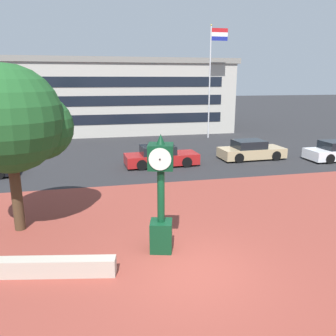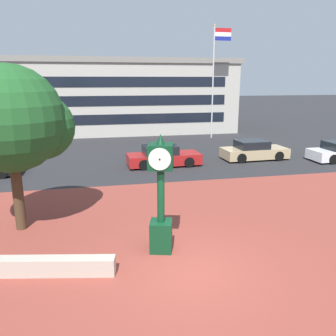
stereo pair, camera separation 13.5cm
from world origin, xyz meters
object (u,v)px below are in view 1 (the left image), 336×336
flagpole_primary (212,73)px  civic_building (76,95)px  car_street_mid (161,157)px  car_street_far (251,151)px  plaza_tree (15,121)px  street_clock (161,197)px

flagpole_primary → civic_building: (-12.09, 9.36, -2.14)m
car_street_mid → flagpole_primary: (6.55, 9.50, 5.17)m
car_street_mid → car_street_far: same height
plaza_tree → civic_building: bearing=87.8°
street_clock → car_street_far: 14.15m
flagpole_primary → car_street_far: bearing=-91.5°
car_street_far → civic_building: size_ratio=0.14×
civic_building → flagpole_primary: bearing=-37.8°
street_clock → civic_building: (-3.39, 29.61, 1.82)m
car_street_mid → flagpole_primary: flagpole_primary is taller
street_clock → car_street_mid: (2.15, 10.75, -1.20)m
street_clock → car_street_mid: size_ratio=0.81×
flagpole_primary → civic_building: bearing=142.2°
street_clock → car_street_far: (8.46, 11.28, -1.20)m
car_street_far → street_clock: bearing=-38.8°
street_clock → car_street_far: size_ratio=0.84×
plaza_tree → civic_building: civic_building is taller
plaza_tree → car_street_far: bearing=33.5°
street_clock → car_street_far: street_clock is taller
car_street_mid → flagpole_primary: bearing=143.1°
flagpole_primary → street_clock: bearing=-113.3°
plaza_tree → car_street_far: plaza_tree is taller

